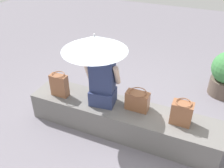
% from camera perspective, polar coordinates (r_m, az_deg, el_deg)
% --- Properties ---
extents(ground_plane, '(14.00, 14.00, 0.00)m').
position_cam_1_polar(ground_plane, '(3.68, 2.02, -10.49)').
color(ground_plane, slate).
extents(stone_bench, '(2.70, 0.55, 0.41)m').
position_cam_1_polar(stone_bench, '(3.54, 2.09, -8.07)').
color(stone_bench, slate).
rests_on(stone_bench, ground).
extents(person_seated, '(0.49, 0.32, 0.90)m').
position_cam_1_polar(person_seated, '(3.28, -2.23, 1.09)').
color(person_seated, navy).
rests_on(person_seated, stone_bench).
extents(parasol, '(0.85, 0.85, 1.03)m').
position_cam_1_polar(parasol, '(3.05, -4.10, 9.47)').
color(parasol, '#B7B7BC').
rests_on(parasol, stone_bench).
extents(handbag_black, '(0.26, 0.19, 0.33)m').
position_cam_1_polar(handbag_black, '(3.19, 15.95, -6.50)').
color(handbag_black, brown).
rests_on(handbag_black, stone_bench).
extents(tote_bag_canvas, '(0.26, 0.19, 0.36)m').
position_cam_1_polar(tote_bag_canvas, '(3.63, -12.18, -0.22)').
color(tote_bag_canvas, brown).
rests_on(tote_bag_canvas, stone_bench).
extents(shoulder_bag_spare, '(0.31, 0.23, 0.28)m').
position_cam_1_polar(shoulder_bag_spare, '(3.32, 5.94, -3.87)').
color(shoulder_bag_spare, brown).
rests_on(shoulder_bag_spare, stone_bench).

